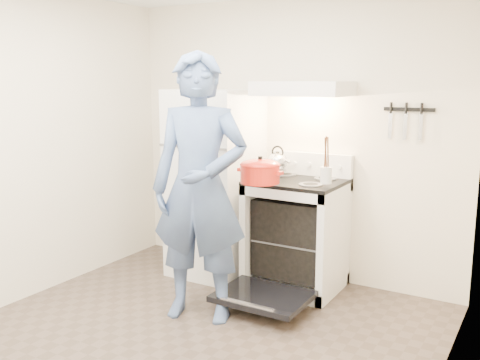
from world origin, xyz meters
name	(u,v)px	position (x,y,z in m)	size (l,w,h in m)	color
floor	(170,352)	(0.00, 0.00, 0.00)	(3.60, 3.60, 0.00)	#4A3D34
back_wall	(290,140)	(0.00, 1.80, 1.25)	(3.20, 0.02, 2.50)	beige
refrigerator	(215,183)	(-0.58, 1.45, 0.85)	(0.70, 0.70, 1.70)	white
stove_body	(296,236)	(0.23, 1.48, 0.46)	(0.76, 0.65, 0.92)	white
cooktop	(297,182)	(0.23, 1.48, 0.94)	(0.76, 0.65, 0.03)	black
backsplash	(311,164)	(0.23, 1.76, 1.05)	(0.76, 0.07, 0.20)	white
oven_door	(263,296)	(0.23, 0.88, 0.12)	(0.70, 0.54, 0.04)	black
oven_rack	(296,238)	(0.23, 1.48, 0.44)	(0.60, 0.52, 0.01)	slate
range_hood	(303,89)	(0.23, 1.55, 1.71)	(0.76, 0.50, 0.12)	white
knife_strip	(409,109)	(1.05, 1.79, 1.55)	(0.40, 0.02, 0.03)	black
pizza_stone	(289,233)	(0.14, 1.54, 0.45)	(0.32, 0.32, 0.02)	olive
tea_kettle	(278,161)	(-0.03, 1.61, 1.08)	(0.21, 0.18, 0.26)	#B7B7BC
utensil_jar	(326,175)	(0.55, 1.31, 1.05)	(0.09, 0.09, 0.13)	silver
person	(200,189)	(-0.15, 0.58, 0.99)	(0.73, 0.48, 1.99)	#384773
dutch_oven	(260,174)	(0.18, 0.91, 1.08)	(0.37, 0.30, 0.24)	red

